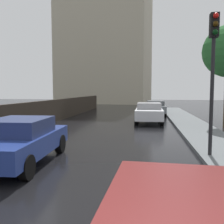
% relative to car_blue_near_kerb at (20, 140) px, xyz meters
% --- Properties ---
extents(car_blue_near_kerb, '(2.03, 4.33, 1.40)m').
position_rel_car_blue_near_kerb_xyz_m(car_blue_near_kerb, '(0.00, 0.00, 0.00)').
color(car_blue_near_kerb, navy).
rests_on(car_blue_near_kerb, ground).
extents(car_white_mid_road, '(1.90, 4.59, 1.39)m').
position_rel_car_blue_near_kerb_xyz_m(car_white_mid_road, '(4.03, 10.61, 0.01)').
color(car_white_mid_road, silver).
rests_on(car_white_mid_road, ground).
extents(car_grey_far_ahead, '(1.86, 4.23, 1.34)m').
position_rel_car_blue_near_kerb_xyz_m(car_grey_far_ahead, '(4.61, 15.66, -0.00)').
color(car_grey_far_ahead, slate).
rests_on(car_grey_far_ahead, ground).
extents(traffic_light, '(0.26, 0.39, 4.55)m').
position_rel_car_blue_near_kerb_xyz_m(traffic_light, '(5.95, 1.28, 2.55)').
color(traffic_light, black).
rests_on(traffic_light, sidewalk_strip).
extents(distant_tower, '(16.83, 13.73, 33.43)m').
position_rel_car_blue_near_kerb_xyz_m(distant_tower, '(-3.66, 38.71, 15.99)').
color(distant_tower, '#B2A88E').
rests_on(distant_tower, ground).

